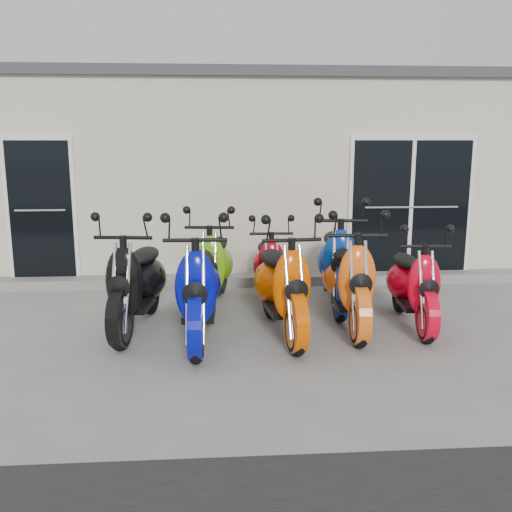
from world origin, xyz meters
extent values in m
plane|color=gray|center=(0.00, 0.00, 0.00)|extent=(80.00, 80.00, 0.00)
cube|color=beige|center=(0.00, 5.20, 1.60)|extent=(14.00, 6.00, 3.20)
cube|color=#3F3F42|center=(0.00, 5.20, 3.28)|extent=(14.20, 6.20, 0.16)
cube|color=gray|center=(0.00, 2.02, 0.07)|extent=(14.00, 0.40, 0.15)
cube|color=black|center=(-3.20, 2.17, 1.26)|extent=(1.07, 0.08, 2.22)
cube|color=black|center=(2.60, 2.17, 1.26)|extent=(2.02, 0.08, 2.22)
camera|label=1|loc=(-0.52, -6.76, 2.27)|focal=40.00mm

